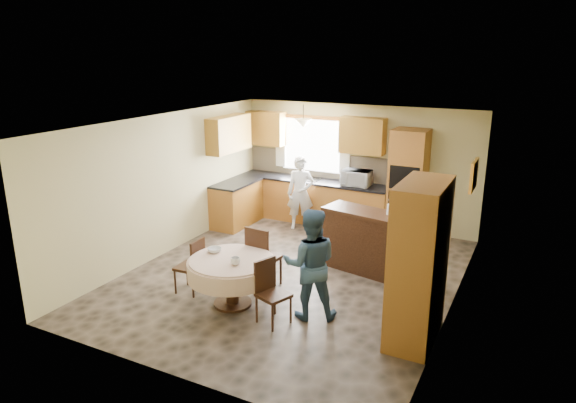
% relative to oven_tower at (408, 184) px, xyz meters
% --- Properties ---
extents(floor, '(5.00, 6.00, 0.01)m').
position_rel_oven_tower_xyz_m(floor, '(-1.15, -2.69, -1.06)').
color(floor, brown).
rests_on(floor, ground).
extents(ceiling, '(5.00, 6.00, 0.01)m').
position_rel_oven_tower_xyz_m(ceiling, '(-1.15, -2.69, 1.44)').
color(ceiling, white).
rests_on(ceiling, wall_back).
extents(wall_back, '(5.00, 0.02, 2.50)m').
position_rel_oven_tower_xyz_m(wall_back, '(-1.15, 0.31, 0.19)').
color(wall_back, tan).
rests_on(wall_back, floor).
extents(wall_front, '(5.00, 0.02, 2.50)m').
position_rel_oven_tower_xyz_m(wall_front, '(-1.15, -5.69, 0.19)').
color(wall_front, tan).
rests_on(wall_front, floor).
extents(wall_left, '(0.02, 6.00, 2.50)m').
position_rel_oven_tower_xyz_m(wall_left, '(-3.65, -2.69, 0.19)').
color(wall_left, tan).
rests_on(wall_left, floor).
extents(wall_right, '(0.02, 6.00, 2.50)m').
position_rel_oven_tower_xyz_m(wall_right, '(1.35, -2.69, 0.19)').
color(wall_right, tan).
rests_on(wall_right, floor).
extents(window, '(1.40, 0.03, 1.10)m').
position_rel_oven_tower_xyz_m(window, '(-2.15, 0.29, 0.54)').
color(window, white).
rests_on(window, wall_back).
extents(curtain_left, '(0.22, 0.02, 1.15)m').
position_rel_oven_tower_xyz_m(curtain_left, '(-2.90, 0.24, 0.59)').
color(curtain_left, white).
rests_on(curtain_left, wall_back).
extents(curtain_right, '(0.22, 0.02, 1.15)m').
position_rel_oven_tower_xyz_m(curtain_right, '(-1.40, 0.24, 0.59)').
color(curtain_right, white).
rests_on(curtain_right, wall_back).
extents(base_cab_back, '(3.30, 0.60, 0.88)m').
position_rel_oven_tower_xyz_m(base_cab_back, '(-2.00, 0.01, -0.62)').
color(base_cab_back, '#B56F30').
rests_on(base_cab_back, floor).
extents(counter_back, '(3.30, 0.64, 0.04)m').
position_rel_oven_tower_xyz_m(counter_back, '(-2.00, 0.01, -0.16)').
color(counter_back, black).
rests_on(counter_back, base_cab_back).
extents(base_cab_left, '(0.60, 1.20, 0.88)m').
position_rel_oven_tower_xyz_m(base_cab_left, '(-3.35, -0.89, -0.62)').
color(base_cab_left, '#B56F30').
rests_on(base_cab_left, floor).
extents(counter_left, '(0.64, 1.20, 0.04)m').
position_rel_oven_tower_xyz_m(counter_left, '(-3.35, -0.89, -0.16)').
color(counter_left, black).
rests_on(counter_left, base_cab_left).
extents(backsplash, '(3.30, 0.02, 0.55)m').
position_rel_oven_tower_xyz_m(backsplash, '(-2.00, 0.30, 0.12)').
color(backsplash, tan).
rests_on(backsplash, wall_back).
extents(wall_cab_left, '(0.85, 0.33, 0.72)m').
position_rel_oven_tower_xyz_m(wall_cab_left, '(-3.20, 0.15, 0.85)').
color(wall_cab_left, gold).
rests_on(wall_cab_left, wall_back).
extents(wall_cab_right, '(0.90, 0.33, 0.72)m').
position_rel_oven_tower_xyz_m(wall_cab_right, '(-1.00, 0.15, 0.85)').
color(wall_cab_right, gold).
rests_on(wall_cab_right, wall_back).
extents(wall_cab_side, '(0.33, 1.20, 0.72)m').
position_rel_oven_tower_xyz_m(wall_cab_side, '(-3.48, -0.89, 0.85)').
color(wall_cab_side, gold).
rests_on(wall_cab_side, wall_left).
extents(oven_tower, '(0.66, 0.62, 2.12)m').
position_rel_oven_tower_xyz_m(oven_tower, '(0.00, 0.00, 0.00)').
color(oven_tower, '#B56F30').
rests_on(oven_tower, floor).
extents(oven_upper, '(0.56, 0.01, 0.45)m').
position_rel_oven_tower_xyz_m(oven_upper, '(0.00, -0.31, 0.19)').
color(oven_upper, black).
rests_on(oven_upper, oven_tower).
extents(oven_lower, '(0.56, 0.01, 0.45)m').
position_rel_oven_tower_xyz_m(oven_lower, '(0.00, -0.31, -0.31)').
color(oven_lower, black).
rests_on(oven_lower, oven_tower).
extents(pendant, '(0.36, 0.36, 0.18)m').
position_rel_oven_tower_xyz_m(pendant, '(-2.15, -0.19, 1.06)').
color(pendant, beige).
rests_on(pendant, ceiling).
extents(sideboard, '(1.44, 0.81, 0.97)m').
position_rel_oven_tower_xyz_m(sideboard, '(-0.21, -1.93, -0.57)').
color(sideboard, '#3E1F11').
rests_on(sideboard, floor).
extents(space_heater, '(0.45, 0.38, 0.52)m').
position_rel_oven_tower_xyz_m(space_heater, '(0.92, -2.18, -0.80)').
color(space_heater, black).
rests_on(space_heater, floor).
extents(cupboard, '(0.54, 1.08, 2.06)m').
position_rel_oven_tower_xyz_m(cupboard, '(1.07, -3.66, -0.03)').
color(cupboard, '#B56F30').
rests_on(cupboard, floor).
extents(dining_table, '(1.25, 1.25, 0.71)m').
position_rel_oven_tower_xyz_m(dining_table, '(-1.48, -3.96, -0.51)').
color(dining_table, '#3E1F11').
rests_on(dining_table, floor).
extents(chair_left, '(0.39, 0.39, 0.86)m').
position_rel_oven_tower_xyz_m(chair_left, '(-2.22, -3.88, -0.59)').
color(chair_left, '#3E1F11').
rests_on(chair_left, floor).
extents(chair_back, '(0.46, 0.46, 1.00)m').
position_rel_oven_tower_xyz_m(chair_back, '(-1.38, -3.28, -0.51)').
color(chair_back, '#3E1F11').
rests_on(chair_back, floor).
extents(chair_right, '(0.49, 0.49, 0.87)m').
position_rel_oven_tower_xyz_m(chair_right, '(-0.77, -4.11, -0.58)').
color(chair_right, '#3E1F11').
rests_on(chair_right, floor).
extents(framed_picture, '(0.06, 0.59, 0.48)m').
position_rel_oven_tower_xyz_m(framed_picture, '(1.32, -1.18, 0.57)').
color(framed_picture, gold).
rests_on(framed_picture, wall_right).
extents(microwave, '(0.58, 0.40, 0.32)m').
position_rel_oven_tower_xyz_m(microwave, '(-1.03, -0.04, 0.02)').
color(microwave, silver).
rests_on(microwave, counter_back).
extents(person_sink, '(0.64, 0.54, 1.50)m').
position_rel_oven_tower_xyz_m(person_sink, '(-2.05, -0.51, -0.31)').
color(person_sink, silver).
rests_on(person_sink, floor).
extents(person_dining, '(0.94, 0.86, 1.55)m').
position_rel_oven_tower_xyz_m(person_dining, '(-0.35, -3.75, -0.28)').
color(person_dining, '#324F6D').
rests_on(person_dining, floor).
extents(bowl_sideboard, '(0.23, 0.23, 0.05)m').
position_rel_oven_tower_xyz_m(bowl_sideboard, '(-0.60, -1.93, -0.06)').
color(bowl_sideboard, '#B2B2B2').
rests_on(bowl_sideboard, sideboard).
extents(bottle_sideboard, '(0.16, 0.16, 0.32)m').
position_rel_oven_tower_xyz_m(bottle_sideboard, '(0.21, -1.93, 0.07)').
color(bottle_sideboard, silver).
rests_on(bottle_sideboard, sideboard).
extents(cup_table, '(0.15, 0.15, 0.10)m').
position_rel_oven_tower_xyz_m(cup_table, '(-1.32, -4.10, -0.30)').
color(cup_table, '#B2B2B2').
rests_on(cup_table, dining_table).
extents(bowl_table, '(0.23, 0.23, 0.06)m').
position_rel_oven_tower_xyz_m(bowl_table, '(-1.84, -3.85, -0.32)').
color(bowl_table, '#B2B2B2').
rests_on(bowl_table, dining_table).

